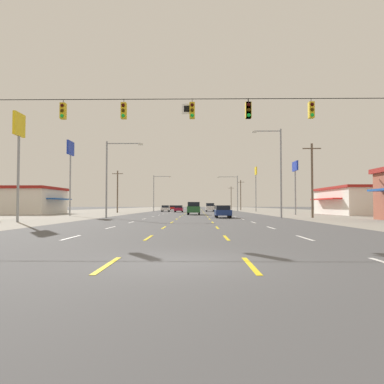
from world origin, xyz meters
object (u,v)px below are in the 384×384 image
(sedan_inner_right_nearest, at_px, (223,211))
(pole_sign_right_row_2, at_px, (256,178))
(suv_center_turn_near, at_px, (194,208))
(streetlight_right_row_0, at_px, (278,167))
(suv_inner_right_far, at_px, (210,207))
(pole_sign_left_row_0, at_px, (19,140))
(sedan_far_left_farther, at_px, (173,208))
(sedan_far_right_farthest, at_px, (215,207))
(streetlight_left_row_1, at_px, (156,190))
(streetlight_right_row_1, at_px, (235,190))
(sedan_inner_left_mid, at_px, (179,209))
(pole_sign_right_row_1, at_px, (295,173))
(sedan_far_left_midfar, at_px, (166,208))
(streetlight_left_row_0, at_px, (111,173))
(pole_sign_left_row_1, at_px, (70,158))

(sedan_inner_right_nearest, relative_size, pole_sign_right_row_2, 0.43)
(suv_center_turn_near, bearing_deg, streetlight_right_row_0, -55.82)
(suv_inner_right_far, distance_m, pole_sign_left_row_0, 57.86)
(pole_sign_right_row_2, bearing_deg, sedan_far_left_farther, 129.73)
(sedan_far_right_farthest, bearing_deg, pole_sign_right_row_2, -81.32)
(streetlight_left_row_1, xyz_separation_m, streetlight_right_row_1, (19.20, -0.00, 0.01))
(sedan_inner_left_mid, bearing_deg, pole_sign_right_row_1, -48.79)
(streetlight_right_row_1, bearing_deg, streetlight_left_row_1, 180.00)
(sedan_far_left_midfar, distance_m, streetlight_left_row_0, 42.48)
(suv_center_turn_near, height_order, pole_sign_left_row_0, pole_sign_left_row_0)
(sedan_far_left_midfar, distance_m, sedan_far_left_farther, 28.06)
(suv_center_turn_near, relative_size, streetlight_right_row_0, 0.47)
(streetlight_left_row_0, bearing_deg, pole_sign_right_row_2, 61.55)
(sedan_inner_right_nearest, distance_m, streetlight_right_row_1, 45.82)
(suv_inner_right_far, height_order, pole_sign_right_row_2, pole_sign_right_row_2)
(suv_center_turn_near, relative_size, sedan_far_left_midfar, 1.09)
(sedan_far_left_farther, relative_size, pole_sign_right_row_1, 0.54)
(suv_center_turn_near, distance_m, suv_inner_right_far, 29.38)
(sedan_inner_left_mid, xyz_separation_m, sedan_far_right_farthest, (10.38, 57.34, 0.00))
(pole_sign_left_row_0, xyz_separation_m, pole_sign_right_row_1, (30.89, 24.74, -0.76))
(suv_center_turn_near, xyz_separation_m, streetlight_left_row_0, (-9.55, -14.69, 4.23))
(pole_sign_left_row_1, bearing_deg, pole_sign_right_row_2, 47.61)
(pole_sign_right_row_1, height_order, streetlight_left_row_0, streetlight_left_row_0)
(sedan_inner_right_nearest, height_order, sedan_far_right_farthest, same)
(pole_sign_left_row_0, bearing_deg, sedan_far_left_farther, 84.28)
(pole_sign_right_row_2, bearing_deg, suv_center_turn_near, -116.02)
(suv_center_turn_near, relative_size, pole_sign_right_row_2, 0.46)
(sedan_far_left_midfar, relative_size, streetlight_right_row_0, 0.43)
(suv_inner_right_far, xyz_separation_m, streetlight_right_row_1, (6.11, 2.10, 4.12))
(sedan_inner_right_nearest, height_order, streetlight_right_row_1, streetlight_right_row_1)
(sedan_far_right_farthest, relative_size, pole_sign_left_row_0, 0.47)
(sedan_far_right_farthest, xyz_separation_m, pole_sign_left_row_1, (-24.48, -84.16, 7.52))
(pole_sign_left_row_0, relative_size, streetlight_right_row_1, 1.12)
(pole_sign_right_row_1, bearing_deg, streetlight_right_row_0, -111.98)
(sedan_inner_left_mid, bearing_deg, streetlight_left_row_1, 121.68)
(pole_sign_right_row_2, distance_m, streetlight_right_row_1, 5.84)
(sedan_far_left_farther, distance_m, pole_sign_right_row_2, 34.49)
(sedan_far_left_midfar, bearing_deg, pole_sign_left_row_0, -99.05)
(sedan_far_left_midfar, xyz_separation_m, sedan_far_left_farther, (-0.31, 28.06, 0.00))
(sedan_far_left_midfar, bearing_deg, streetlight_left_row_1, 125.86)
(streetlight_left_row_1, bearing_deg, pole_sign_right_row_2, -3.96)
(pole_sign_left_row_0, distance_m, pole_sign_left_row_1, 19.95)
(suv_inner_right_far, distance_m, streetlight_left_row_0, 45.96)
(pole_sign_left_row_0, xyz_separation_m, pole_sign_right_row_2, (29.63, 54.83, 0.80))
(sedan_inner_right_nearest, height_order, sedan_far_left_farther, same)
(suv_inner_right_far, xyz_separation_m, streetlight_left_row_1, (-13.09, 2.10, 4.12))
(streetlight_right_row_0, bearing_deg, streetlight_right_row_1, 90.39)
(pole_sign_left_row_1, bearing_deg, streetlight_right_row_1, 53.46)
(pole_sign_right_row_2, bearing_deg, suv_inner_right_far, -177.69)
(sedan_far_left_farther, distance_m, sedan_far_right_farthest, 27.11)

